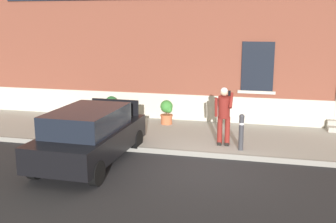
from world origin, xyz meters
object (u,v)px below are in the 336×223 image
(bollard_far_left, at_px, (124,124))
(planter_terracotta, at_px, (167,111))
(hatchback_car_black, at_px, (90,135))
(person_on_phone, at_px, (224,113))
(planter_charcoal, at_px, (112,107))
(bollard_near_person, at_px, (241,131))

(bollard_far_left, bearing_deg, planter_terracotta, 73.64)
(bollard_far_left, xyz_separation_m, planter_terracotta, (0.72, 2.45, -0.11))
(hatchback_car_black, xyz_separation_m, bollard_far_left, (0.34, 1.65, -0.08))
(person_on_phone, relative_size, planter_terracotta, 2.03)
(planter_charcoal, height_order, planter_terracotta, same)
(bollard_near_person, xyz_separation_m, planter_charcoal, (-4.97, 2.73, -0.11))
(bollard_near_person, xyz_separation_m, planter_terracotta, (-2.78, 2.45, -0.11))
(bollard_near_person, height_order, bollard_far_left, same)
(hatchback_car_black, xyz_separation_m, bollard_near_person, (3.84, 1.65, -0.08))
(hatchback_car_black, distance_m, person_on_phone, 3.85)
(planter_terracotta, bearing_deg, hatchback_car_black, -104.49)
(hatchback_car_black, distance_m, bollard_near_person, 4.18)
(bollard_near_person, distance_m, bollard_far_left, 3.50)
(bollard_far_left, distance_m, planter_terracotta, 2.56)
(bollard_far_left, relative_size, planter_charcoal, 1.22)
(bollard_far_left, xyz_separation_m, person_on_phone, (2.96, 0.29, 0.44))
(bollard_near_person, bearing_deg, hatchback_car_black, -156.75)
(hatchback_car_black, height_order, bollard_near_person, hatchback_car_black)
(bollard_near_person, relative_size, planter_charcoal, 1.22)
(hatchback_car_black, height_order, planter_terracotta, hatchback_car_black)
(hatchback_car_black, distance_m, planter_terracotta, 4.24)
(bollard_near_person, xyz_separation_m, person_on_phone, (-0.53, 0.29, 0.44))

